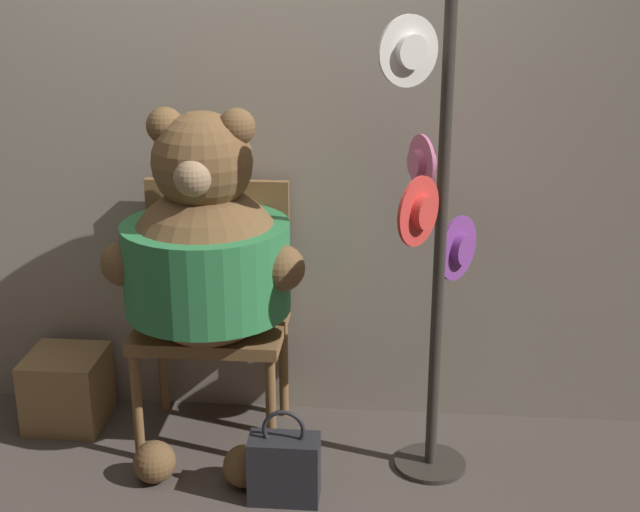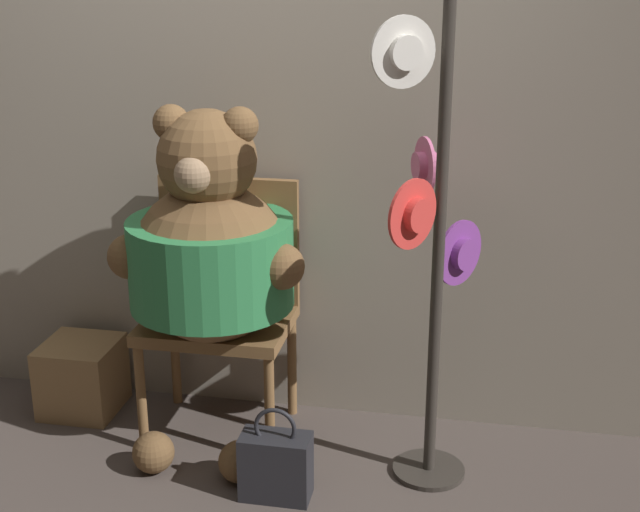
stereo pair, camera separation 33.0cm
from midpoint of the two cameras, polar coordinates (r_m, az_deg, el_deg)
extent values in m
plane|color=#4C423D|center=(3.56, -3.19, -13.77)|extent=(14.00, 14.00, 0.00)
cube|color=gray|center=(3.67, -1.14, 8.14)|extent=(8.00, 0.10, 2.46)
cylinder|color=brown|center=(3.64, -8.81, -9.01)|extent=(0.04, 0.04, 0.46)
cylinder|color=brown|center=(3.51, -0.52, -9.89)|extent=(0.04, 0.04, 0.46)
cylinder|color=brown|center=(3.97, -6.90, -6.38)|extent=(0.04, 0.04, 0.46)
cylinder|color=brown|center=(3.86, 0.66, -7.07)|extent=(0.04, 0.04, 0.46)
cube|color=brown|center=(3.62, -4.02, -4.46)|extent=(0.59, 0.46, 0.05)
cube|color=brown|center=(3.71, -3.29, 0.99)|extent=(0.59, 0.04, 0.54)
sphere|color=brown|center=(3.45, -4.28, -0.47)|extent=(0.63, 0.63, 0.63)
cylinder|color=#2D7F47|center=(3.45, -4.28, -0.47)|extent=(0.64, 0.64, 0.35)
sphere|color=brown|center=(3.34, -4.45, 6.16)|extent=(0.38, 0.38, 0.38)
sphere|color=brown|center=(3.35, -6.71, 8.44)|extent=(0.14, 0.14, 0.14)
sphere|color=brown|center=(3.28, -2.26, 8.33)|extent=(0.14, 0.14, 0.14)
sphere|color=#997A5B|center=(3.19, -5.20, 5.19)|extent=(0.14, 0.14, 0.14)
sphere|color=brown|center=(3.46, -9.41, -0.08)|extent=(0.18, 0.18, 0.18)
sphere|color=brown|center=(3.31, 0.37, -0.73)|extent=(0.18, 0.18, 0.18)
sphere|color=brown|center=(3.56, -7.96, -12.41)|extent=(0.16, 0.16, 0.16)
sphere|color=brown|center=(3.47, -2.40, -13.09)|extent=(0.16, 0.16, 0.16)
cylinder|color=#332D28|center=(3.60, 9.65, -13.41)|extent=(0.28, 0.28, 0.02)
cylinder|color=#332D28|center=(3.22, 10.52, 0.11)|extent=(0.04, 0.04, 1.80)
cylinder|color=#7A388E|center=(3.32, 11.74, 0.15)|extent=(0.15, 0.21, 0.25)
cylinder|color=#7A388E|center=(3.32, 11.74, 0.15)|extent=(0.13, 0.14, 0.12)
cylinder|color=#D16693|center=(3.30, 9.60, 5.69)|extent=(0.10, 0.20, 0.21)
cylinder|color=#D16693|center=(3.30, 9.60, 5.69)|extent=(0.11, 0.12, 0.10)
cylinder|color=red|center=(3.04, 9.06, 2.62)|extent=(0.15, 0.21, 0.25)
cylinder|color=red|center=(3.04, 9.06, 2.62)|extent=(0.13, 0.14, 0.12)
cylinder|color=silver|center=(2.97, 8.62, 12.76)|extent=(0.20, 0.15, 0.24)
cylinder|color=silver|center=(2.97, 8.62, 12.76)|extent=(0.13, 0.12, 0.11)
cube|color=#232328|center=(3.36, 0.04, -13.40)|extent=(0.26, 0.14, 0.25)
torus|color=#232328|center=(3.27, 0.04, -11.01)|extent=(0.16, 0.02, 0.16)
cube|color=#937047|center=(4.02, -12.73, -7.58)|extent=(0.31, 0.31, 0.31)
camera|label=1|loc=(0.17, -87.14, 0.99)|focal=50.00mm
camera|label=2|loc=(0.17, 92.86, -0.99)|focal=50.00mm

